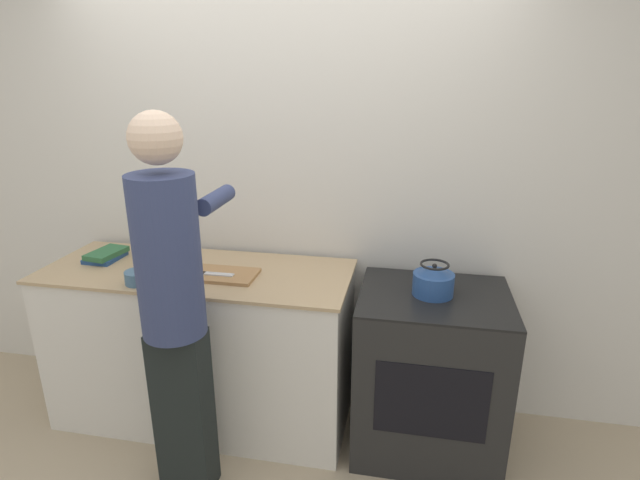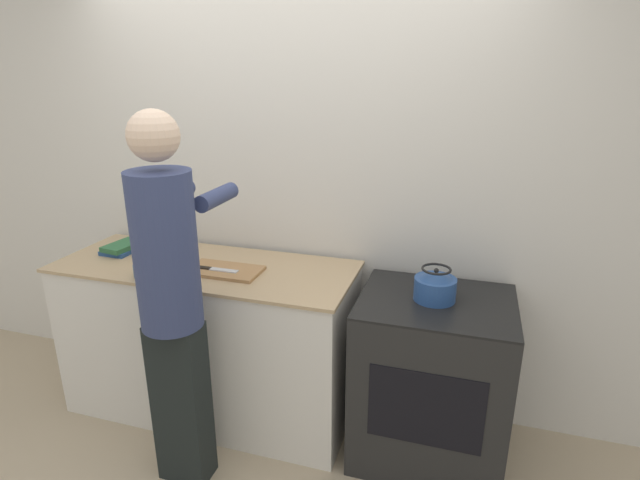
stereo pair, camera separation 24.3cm
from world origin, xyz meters
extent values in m
plane|color=tan|center=(0.00, 0.00, 0.00)|extent=(12.00, 12.00, 0.00)
cube|color=silver|center=(0.00, 0.70, 1.30)|extent=(8.00, 0.05, 2.60)
cube|color=silver|center=(-0.41, 0.32, 0.46)|extent=(1.67, 0.63, 0.92)
cube|color=tan|center=(-0.41, 0.32, 0.93)|extent=(1.70, 0.66, 0.02)
cube|color=black|center=(0.87, 0.31, 0.44)|extent=(0.76, 0.63, 0.89)
cube|color=black|center=(0.87, 0.31, 0.90)|extent=(0.76, 0.63, 0.01)
cube|color=black|center=(0.87, 0.00, 0.49)|extent=(0.53, 0.01, 0.39)
cube|color=black|center=(-0.28, -0.22, 0.43)|extent=(0.25, 0.16, 0.86)
cylinder|color=navy|center=(-0.28, -0.22, 1.22)|extent=(0.28, 0.28, 0.72)
sphere|color=beige|center=(-0.28, -0.22, 1.72)|extent=(0.22, 0.22, 0.22)
cylinder|color=navy|center=(-0.40, 0.05, 1.41)|extent=(0.08, 0.30, 0.08)
cylinder|color=navy|center=(-0.16, 0.05, 1.41)|extent=(0.08, 0.30, 0.08)
cube|color=#A87A4C|center=(-0.26, 0.26, 0.95)|extent=(0.40, 0.22, 0.02)
cube|color=silver|center=(-0.25, 0.23, 0.96)|extent=(0.16, 0.04, 0.01)
cube|color=black|center=(-0.37, 0.23, 0.96)|extent=(0.10, 0.03, 0.01)
cylinder|color=#284C8C|center=(0.86, 0.32, 0.96)|extent=(0.21, 0.21, 0.11)
cone|color=#284C8C|center=(0.86, 0.32, 1.03)|extent=(0.16, 0.16, 0.03)
sphere|color=black|center=(0.86, 0.32, 1.06)|extent=(0.02, 0.02, 0.02)
torus|color=black|center=(0.86, 0.32, 1.06)|extent=(0.15, 0.15, 0.01)
cylinder|color=#426684|center=(-0.63, 0.09, 0.97)|extent=(0.13, 0.13, 0.07)
cylinder|color=#756047|center=(-0.66, 0.34, 1.01)|extent=(0.15, 0.15, 0.14)
cylinder|color=#28231E|center=(-0.66, 0.34, 1.09)|extent=(0.16, 0.16, 0.01)
cube|color=navy|center=(-1.00, 0.37, 0.95)|extent=(0.17, 0.21, 0.02)
cube|color=#2D663D|center=(-0.99, 0.37, 0.98)|extent=(0.17, 0.25, 0.03)
camera|label=1|loc=(0.73, -2.04, 1.97)|focal=28.00mm
camera|label=2|loc=(0.97, -1.98, 1.97)|focal=28.00mm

